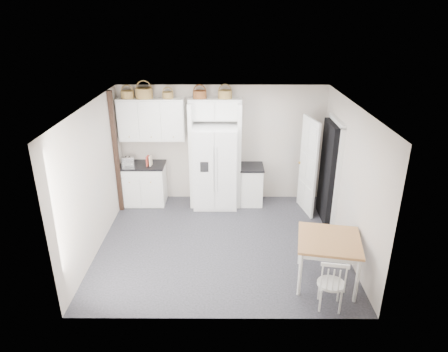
{
  "coord_description": "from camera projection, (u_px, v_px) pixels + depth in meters",
  "views": [
    {
      "loc": [
        0.07,
        -6.45,
        4.06
      ],
      "look_at": [
        0.04,
        0.4,
        1.19
      ],
      "focal_mm": 32.0,
      "sensor_mm": 36.0,
      "label": 1
    }
  ],
  "objects": [
    {
      "name": "basket_upper_c",
      "position": [
        168.0,
        95.0,
        8.27
      ],
      "size": [
        0.23,
        0.23,
        0.13
      ],
      "primitive_type": "cylinder",
      "color": "olive",
      "rests_on": "upper_cabinet"
    },
    {
      "name": "floor",
      "position": [
        222.0,
        243.0,
        7.51
      ],
      "size": [
        4.5,
        4.5,
        0.0
      ],
      "primitive_type": "plane",
      "color": "black",
      "rests_on": "ground"
    },
    {
      "name": "refrigerator",
      "position": [
        215.0,
        166.0,
        8.66
      ],
      "size": [
        0.94,
        0.75,
        1.82
      ],
      "primitive_type": "cube",
      "color": "white",
      "rests_on": "floor"
    },
    {
      "name": "wall_back",
      "position": [
        222.0,
        144.0,
        8.86
      ],
      "size": [
        4.5,
        0.0,
        4.5
      ],
      "primitive_type": "plane",
      "rotation": [
        1.57,
        0.0,
        0.0
      ],
      "color": "beige",
      "rests_on": "floor"
    },
    {
      "name": "cookbook_red",
      "position": [
        148.0,
        161.0,
        8.61
      ],
      "size": [
        0.06,
        0.15,
        0.22
      ],
      "primitive_type": "cube",
      "rotation": [
        0.0,
        0.0,
        -0.16
      ],
      "color": "#B43A2C",
      "rests_on": "counter_left"
    },
    {
      "name": "toaster",
      "position": [
        128.0,
        161.0,
        8.66
      ],
      "size": [
        0.29,
        0.19,
        0.19
      ],
      "primitive_type": "cube",
      "rotation": [
        0.0,
        0.0,
        0.14
      ],
      "color": "silver",
      "rests_on": "counter_left"
    },
    {
      "name": "door_slab",
      "position": [
        308.0,
        166.0,
        8.34
      ],
      "size": [
        0.21,
        0.79,
        2.05
      ],
      "primitive_type": "cube",
      "rotation": [
        0.0,
        0.0,
        -1.36
      ],
      "color": "white",
      "rests_on": "floor"
    },
    {
      "name": "fridge_panel_left",
      "position": [
        192.0,
        155.0,
        8.64
      ],
      "size": [
        0.08,
        0.6,
        2.3
      ],
      "primitive_type": "cube",
      "color": "white",
      "rests_on": "floor"
    },
    {
      "name": "counter_right",
      "position": [
        252.0,
        167.0,
        8.75
      ],
      "size": [
        0.52,
        0.62,
        0.04
      ],
      "primitive_type": "cube",
      "color": "black",
      "rests_on": "base_cab_right"
    },
    {
      "name": "cookbook_cream",
      "position": [
        151.0,
        161.0,
        8.61
      ],
      "size": [
        0.05,
        0.15,
        0.22
      ],
      "primitive_type": "cube",
      "rotation": [
        0.0,
        0.0,
        -0.12
      ],
      "color": "beige",
      "rests_on": "counter_left"
    },
    {
      "name": "trim_post",
      "position": [
        116.0,
        153.0,
        8.27
      ],
      "size": [
        0.09,
        0.09,
        2.6
      ],
      "primitive_type": "cube",
      "color": "black",
      "rests_on": "floor"
    },
    {
      "name": "base_cab_right",
      "position": [
        251.0,
        185.0,
        8.92
      ],
      "size": [
        0.48,
        0.58,
        0.85
      ],
      "primitive_type": "cube",
      "color": "white",
      "rests_on": "floor"
    },
    {
      "name": "dining_table",
      "position": [
        327.0,
        261.0,
        6.3
      ],
      "size": [
        1.1,
        1.1,
        0.79
      ],
      "primitive_type": "cube",
      "rotation": [
        0.0,
        0.0,
        -0.18
      ],
      "color": "#A36430",
      "rests_on": "floor"
    },
    {
      "name": "ceiling",
      "position": [
        221.0,
        106.0,
        6.51
      ],
      "size": [
        4.5,
        4.5,
        0.0
      ],
      "primitive_type": "plane",
      "color": "white",
      "rests_on": "wall_back"
    },
    {
      "name": "basket_upper_b",
      "position": [
        144.0,
        93.0,
        8.26
      ],
      "size": [
        0.36,
        0.36,
        0.21
      ],
      "primitive_type": "cylinder",
      "color": "olive",
      "rests_on": "upper_cabinet"
    },
    {
      "name": "base_cab_left",
      "position": [
        144.0,
        184.0,
        8.92
      ],
      "size": [
        0.96,
        0.61,
        0.89
      ],
      "primitive_type": "cube",
      "color": "white",
      "rests_on": "floor"
    },
    {
      "name": "bridge_cabinet",
      "position": [
        215.0,
        109.0,
        8.38
      ],
      "size": [
        1.12,
        0.34,
        0.45
      ],
      "primitive_type": "cube",
      "color": "white",
      "rests_on": "wall_back"
    },
    {
      "name": "wall_left",
      "position": [
        94.0,
        179.0,
        7.02
      ],
      "size": [
        0.0,
        4.0,
        4.0
      ],
      "primitive_type": "plane",
      "rotation": [
        1.57,
        0.0,
        1.57
      ],
      "color": "beige",
      "rests_on": "floor"
    },
    {
      "name": "wall_right",
      "position": [
        349.0,
        179.0,
        7.0
      ],
      "size": [
        0.0,
        4.0,
        4.0
      ],
      "primitive_type": "plane",
      "rotation": [
        1.57,
        0.0,
        -1.57
      ],
      "color": "beige",
      "rests_on": "floor"
    },
    {
      "name": "upper_cabinet",
      "position": [
        152.0,
        119.0,
        8.48
      ],
      "size": [
        1.4,
        0.34,
        0.9
      ],
      "primitive_type": "cube",
      "color": "white",
      "rests_on": "wall_back"
    },
    {
      "name": "doorway_void",
      "position": [
        329.0,
        172.0,
        8.03
      ],
      "size": [
        0.18,
        0.85,
        2.05
      ],
      "primitive_type": "cube",
      "color": "black",
      "rests_on": "floor"
    },
    {
      "name": "counter_left",
      "position": [
        142.0,
        165.0,
        8.74
      ],
      "size": [
        1.0,
        0.65,
        0.04
      ],
      "primitive_type": "cube",
      "color": "black",
      "rests_on": "base_cab_left"
    },
    {
      "name": "windsor_chair",
      "position": [
        331.0,
        284.0,
        5.75
      ],
      "size": [
        0.45,
        0.42,
        0.82
      ],
      "primitive_type": "cube",
      "rotation": [
        0.0,
        0.0,
        -0.17
      ],
      "color": "white",
      "rests_on": "floor"
    },
    {
      "name": "basket_bridge_a",
      "position": [
        200.0,
        94.0,
        8.27
      ],
      "size": [
        0.28,
        0.28,
        0.16
      ],
      "primitive_type": "cylinder",
      "color": "brown",
      "rests_on": "bridge_cabinet"
    },
    {
      "name": "basket_bridge_b",
      "position": [
        225.0,
        94.0,
        8.26
      ],
      "size": [
        0.29,
        0.29,
        0.17
      ],
      "primitive_type": "cylinder",
      "color": "olive",
      "rests_on": "bridge_cabinet"
    },
    {
      "name": "fridge_panel_right",
      "position": [
        239.0,
        155.0,
        8.64
      ],
      "size": [
        0.08,
        0.6,
        2.3
      ],
      "primitive_type": "cube",
      "color": "white",
      "rests_on": "floor"
    },
    {
      "name": "basket_upper_a",
      "position": [
        127.0,
        95.0,
        8.27
      ],
      "size": [
        0.27,
        0.27,
        0.15
      ],
      "primitive_type": "cylinder",
      "color": "olive",
      "rests_on": "upper_cabinet"
    }
  ]
}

